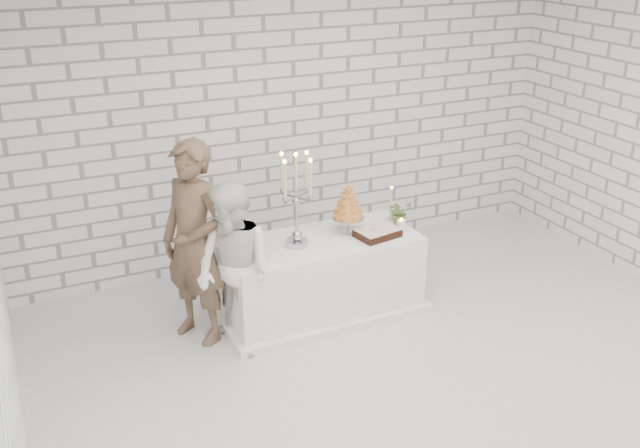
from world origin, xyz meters
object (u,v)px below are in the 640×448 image
at_px(cake_table, 321,277).
at_px(groom, 194,244).
at_px(bride, 234,271).
at_px(candelabra, 296,200).
at_px(croquembouche, 348,208).

height_order(cake_table, groom, groom).
bearing_deg(bride, candelabra, 87.42).
distance_m(bride, candelabra, 0.84).
bearing_deg(candelabra, croquembouche, 8.61).
xyz_separation_m(groom, bride, (0.23, -0.34, -0.15)).
xyz_separation_m(bride, candelabra, (0.68, 0.25, 0.43)).
bearing_deg(croquembouche, candelabra, -171.39).
height_order(cake_table, candelabra, candelabra).
height_order(groom, croquembouche, groom).
relative_size(bride, croquembouche, 3.17).
relative_size(bride, candelabra, 1.74).
bearing_deg(groom, cake_table, 55.42).
distance_m(candelabra, croquembouche, 0.59).
distance_m(groom, croquembouche, 1.46).
relative_size(groom, candelabra, 2.08).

